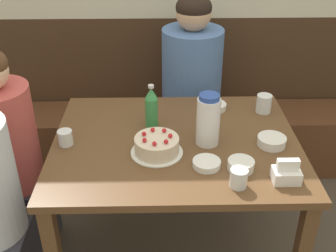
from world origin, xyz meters
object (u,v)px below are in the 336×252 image
Objects in this scene: bench_seat at (171,140)px; glass_shot_small at (239,178)px; bowl_side_dish at (241,165)px; person_grey_tee at (191,95)px; napkin_holder at (286,173)px; glass_tumbler_short at (264,104)px; soju_bottle at (151,107)px; person_pale_blue_shirt at (9,165)px; water_pitcher at (208,120)px; bowl_rice_small at (272,141)px; bowl_soup_white at (215,106)px; bowl_sauce_shallow at (207,164)px; birthday_cake at (157,146)px; glass_water_tall at (65,138)px.

glass_shot_small is (0.24, -1.18, 0.56)m from bench_seat.
person_grey_tee is at bearing 98.38° from bowl_side_dish.
glass_tumbler_short is (0.04, 0.59, 0.01)m from napkin_holder.
bowl_side_dish is (-0.17, 0.09, -0.02)m from napkin_holder.
person_pale_blue_shirt reaches higher than soju_bottle.
person_pale_blue_shirt is at bearing -174.07° from soju_bottle.
bowl_rice_small is at bearing -5.21° from water_pitcher.
napkin_holder is 0.98× the size of bowl_side_dish.
person_pale_blue_shirt reaches higher than bowl_soup_white.
napkin_holder reaches higher than bowl_sauce_shallow.
soju_bottle is 0.44m from bowl_sauce_shallow.
birthday_cake reaches higher than bowl_side_dish.
bowl_soup_white is (0.08, 0.33, -0.10)m from water_pitcher.
glass_shot_small is (0.01, -0.66, 0.02)m from bowl_soup_white.
soju_bottle is 0.66m from person_grey_tee.
water_pitcher is 0.35m from glass_shot_small.
bowl_soup_white is 0.90× the size of bowl_rice_small.
person_pale_blue_shirt reaches higher than water_pitcher.
glass_shot_small is at bearing -36.96° from birthday_cake.
glass_tumbler_short is 0.08× the size of person_grey_tee.
glass_water_tall is (-0.94, 0.30, -0.00)m from napkin_holder.
bowl_sauce_shallow is (0.21, -0.11, -0.02)m from birthday_cake.
bowl_rice_small reaches higher than bowl_soup_white.
person_pale_blue_shirt is (-0.96, 0.28, -0.19)m from bowl_sauce_shallow.
glass_tumbler_short is at bearing 12.46° from soju_bottle.
person_grey_tee reaches higher than bench_seat.
bench_seat is 0.92m from glass_tumbler_short.
bowl_rice_small is at bearing -58.90° from bowl_soup_white.
bowl_soup_white is 0.25m from glass_tumbler_short.
birthday_cake is 0.86m from person_grey_tee.
glass_shot_small is 1.17m from person_pale_blue_shirt.
napkin_holder is (0.29, -0.30, -0.08)m from water_pitcher.
person_grey_tee is (0.24, 0.57, -0.22)m from soju_bottle.
bench_seat is at bearing -131.48° from person_grey_tee.
birthday_cake is at bearing 143.04° from glass_shot_small.
birthday_cake is 0.41m from glass_shot_small.
person_pale_blue_shirt is (-1.10, 0.30, -0.20)m from bowl_side_dish.
birthday_cake is at bearing -14.63° from person_grey_tee.
bowl_side_dish is 0.97m from person_grey_tee.
bowl_side_dish is at bearing -44.91° from soju_bottle.
bench_seat is at bearing 96.76° from bowl_sauce_shallow.
bowl_side_dish is 0.10× the size of person_pale_blue_shirt.
bench_seat is 22.29× the size of bowl_sauce_shallow.
bowl_rice_small is 0.33m from glass_tumbler_short.
bowl_rice_small is at bearing -5.36° from person_pale_blue_shirt.
water_pitcher reaches higher than bench_seat.
glass_water_tall reaches higher than bowl_soup_white.
birthday_cake is at bearing -13.09° from person_pale_blue_shirt.
person_pale_blue_shirt reaches higher than bowl_rice_small.
glass_water_tall is at bearing 164.75° from bowl_side_dish.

